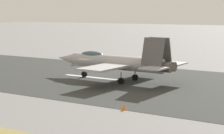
{
  "coord_description": "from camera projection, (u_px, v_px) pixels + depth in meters",
  "views": [
    {
      "loc": [
        -29.15,
        42.57,
        8.5
      ],
      "look_at": [
        -5.39,
        3.83,
        2.2
      ],
      "focal_mm": 64.79,
      "sensor_mm": 36.0,
      "label": 1
    }
  ],
  "objects": [
    {
      "name": "ground_plane",
      "position": [
        92.0,
        77.0,
        52.21
      ],
      "size": [
        400.0,
        400.0,
        0.0
      ],
      "primitive_type": "plane",
      "color": "gray"
    },
    {
      "name": "fighter_jet",
      "position": [
        117.0,
        62.0,
        49.32
      ],
      "size": [
        17.41,
        13.99,
        5.54
      ],
      "color": "#A9A7AA",
      "rests_on": "ground"
    },
    {
      "name": "crew_person",
      "position": [
        78.0,
        59.0,
        65.15
      ],
      "size": [
        0.68,
        0.39,
        1.7
      ],
      "color": "#1E2338",
      "rests_on": "ground"
    },
    {
      "name": "marker_cone_near",
      "position": [
        124.0,
        107.0,
        34.94
      ],
      "size": [
        0.44,
        0.44,
        0.55
      ],
      "primitive_type": "cone",
      "color": "orange",
      "rests_on": "ground"
    },
    {
      "name": "runway_strip",
      "position": [
        92.0,
        77.0,
        52.19
      ],
      "size": [
        240.0,
        26.0,
        0.02
      ],
      "color": "#333533",
      "rests_on": "ground"
    }
  ]
}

